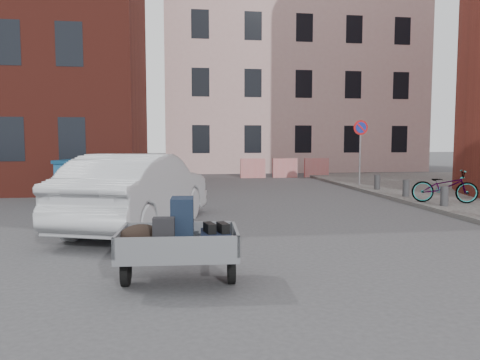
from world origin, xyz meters
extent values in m
plane|color=#38383A|center=(0.00, 0.00, 0.00)|extent=(120.00, 120.00, 0.00)
cube|color=#CA9F9C|center=(6.00, 22.00, 7.00)|extent=(16.00, 8.00, 14.00)
cylinder|color=gray|center=(6.00, 9.50, 1.42)|extent=(0.07, 0.07, 2.60)
cylinder|color=red|center=(6.00, 9.48, 2.47)|extent=(0.60, 0.03, 0.60)
cylinder|color=navy|center=(6.00, 9.46, 2.47)|extent=(0.44, 0.03, 0.44)
cylinder|color=#3A3A3D|center=(6.00, 3.40, 0.40)|extent=(0.22, 0.22, 0.55)
cylinder|color=#3A3A3D|center=(6.00, 5.60, 0.40)|extent=(0.22, 0.22, 0.55)
cylinder|color=#3A3A3D|center=(6.00, 7.80, 0.40)|extent=(0.22, 0.22, 0.55)
cube|color=red|center=(2.50, 15.00, 0.50)|extent=(1.30, 0.18, 1.00)
cube|color=red|center=(4.20, 15.00, 0.50)|extent=(1.30, 0.18, 1.00)
cube|color=red|center=(5.90, 15.00, 0.50)|extent=(1.30, 0.18, 1.00)
cylinder|color=black|center=(-2.22, -2.36, 0.22)|extent=(0.13, 0.45, 0.44)
cylinder|color=black|center=(-0.78, -2.45, 0.22)|extent=(0.13, 0.45, 0.44)
cube|color=slate|center=(-1.50, -2.40, 0.46)|extent=(1.66, 1.19, 0.08)
cube|color=slate|center=(-2.28, -2.35, 0.64)|extent=(0.11, 1.10, 0.28)
cube|color=slate|center=(-0.72, -2.45, 0.64)|extent=(0.11, 1.10, 0.28)
cube|color=slate|center=(-1.47, -1.87, 0.64)|extent=(1.60, 0.14, 0.28)
cube|color=slate|center=(-1.53, -2.93, 0.64)|extent=(1.60, 0.14, 0.28)
cube|color=slate|center=(-1.44, -1.50, 0.40)|extent=(0.12, 0.70, 0.06)
cube|color=#152033|center=(-1.44, -2.36, 0.85)|extent=(0.33, 0.47, 0.70)
cube|color=black|center=(-1.00, -2.53, 0.62)|extent=(0.44, 0.62, 0.25)
ellipsoid|color=black|center=(-2.00, -2.42, 0.68)|extent=(0.62, 0.40, 0.36)
cube|color=black|center=(-1.69, -2.64, 0.74)|extent=(0.29, 0.20, 0.48)
ellipsoid|color=#1A36C3|center=(-1.53, -2.05, 0.62)|extent=(0.38, 0.32, 0.24)
cube|color=black|center=(-1.09, -2.58, 0.81)|extent=(0.16, 0.29, 0.13)
cube|color=black|center=(-0.91, -2.59, 0.81)|extent=(0.16, 0.29, 0.13)
cube|color=#1C5889|center=(-3.49, 6.50, 0.62)|extent=(3.43, 2.39, 1.25)
cube|color=navy|center=(-3.49, 6.50, 1.30)|extent=(3.56, 2.52, 0.10)
imported|color=#B0B2B7|center=(-2.34, 1.90, 0.84)|extent=(3.36, 5.40, 1.68)
imported|color=black|center=(6.38, 4.02, 0.61)|extent=(1.96, 1.26, 0.97)
camera|label=1|loc=(-1.55, -8.74, 2.00)|focal=35.00mm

